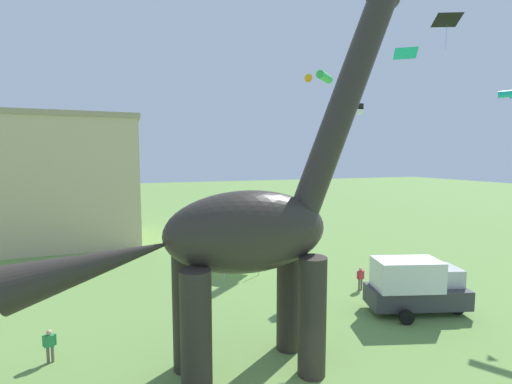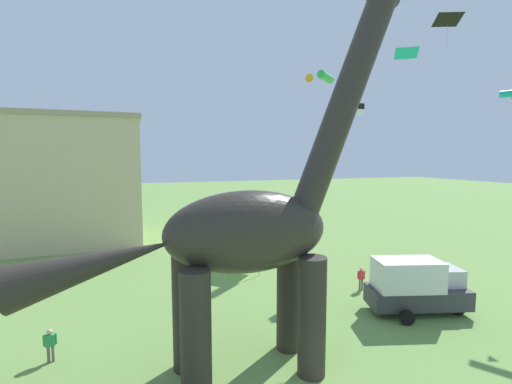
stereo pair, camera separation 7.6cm
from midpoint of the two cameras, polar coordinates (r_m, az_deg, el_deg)
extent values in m
cylinder|color=#2D2823|center=(17.47, 5.40, -16.30)|extent=(1.15, 1.15, 4.98)
cylinder|color=#2D2823|center=(15.67, 9.04, -19.00)|extent=(1.15, 1.15, 4.98)
cylinder|color=#2D2823|center=(16.16, -10.91, -18.25)|extent=(1.15, 1.15, 4.98)
cylinder|color=#2D2823|center=(14.20, -9.40, -21.74)|extent=(1.15, 1.15, 4.98)
ellipsoid|color=#2D2823|center=(14.60, -1.14, -6.30)|extent=(6.81, 2.93, 3.35)
cylinder|color=#2D2823|center=(16.43, 14.01, 13.68)|extent=(4.90, 1.26, 9.70)
cone|color=#2D2823|center=(14.09, -24.11, -10.45)|extent=(5.99, 1.68, 2.84)
cube|color=#38383D|center=(23.54, 24.35, -14.90)|extent=(5.97, 3.63, 1.10)
cube|color=#B7B7BC|center=(24.49, 27.61, -11.66)|extent=(2.27, 2.37, 1.00)
cube|color=silver|center=(22.58, 23.04, -11.98)|extent=(4.01, 2.97, 1.70)
cylinder|color=black|center=(25.78, 25.93, -14.46)|extent=(0.84, 0.48, 0.80)
cylinder|color=black|center=(24.47, 29.59, -15.72)|extent=(0.84, 0.48, 0.80)
cylinder|color=black|center=(23.40, 19.35, -16.28)|extent=(0.84, 0.48, 0.80)
cylinder|color=black|center=(21.95, 22.99, -17.92)|extent=(0.84, 0.48, 0.80)
cylinder|color=#6B6056|center=(19.50, -30.04, -21.44)|extent=(0.12, 0.12, 0.74)
cylinder|color=#6B6056|center=(19.47, -29.48, -21.46)|extent=(0.12, 0.12, 0.74)
cube|color=green|center=(19.21, -29.86, -19.76)|extent=(0.40, 0.25, 0.52)
sphere|color=tan|center=(19.06, -29.92, -18.73)|extent=(0.23, 0.23, 0.23)
cylinder|color=green|center=(19.24, -30.58, -19.67)|extent=(0.10, 0.10, 0.50)
cylinder|color=green|center=(19.16, -29.14, -19.71)|extent=(0.10, 0.10, 0.50)
cylinder|color=#6B6056|center=(26.00, 16.27, -13.97)|extent=(0.13, 0.13, 0.78)
cylinder|color=#6B6056|center=(26.11, 16.61, -13.90)|extent=(0.13, 0.13, 0.78)
cube|color=#D1333D|center=(25.84, 16.48, -12.55)|extent=(0.42, 0.26, 0.55)
sphere|color=tan|center=(25.72, 16.51, -11.71)|extent=(0.24, 0.24, 0.24)
cylinder|color=#D1333D|center=(25.70, 16.04, -12.58)|extent=(0.10, 0.10, 0.52)
cylinder|color=#D1333D|center=(25.97, 16.92, -12.40)|extent=(0.10, 0.10, 0.52)
cylinder|color=#B2B2B7|center=(30.21, -1.24, -9.66)|extent=(0.06, 0.06, 2.10)
cylinder|color=#B2B2B7|center=(27.77, 0.58, -11.04)|extent=(0.06, 0.06, 2.10)
cylinder|color=#B2B2B7|center=(29.49, -6.29, -10.08)|extent=(0.06, 0.06, 2.10)
cylinder|color=#B2B2B7|center=(26.98, -4.91, -11.56)|extent=(0.06, 0.06, 2.10)
pyramid|color=white|center=(28.20, -2.98, -7.64)|extent=(3.15, 3.15, 0.90)
cube|color=black|center=(22.56, 28.30, 23.00)|extent=(1.53, 1.32, 0.41)
cylinder|color=#287AE5|center=(22.31, 28.20, 20.98)|extent=(0.01, 0.01, 1.28)
cube|color=black|center=(30.34, 16.21, 12.93)|extent=(0.57, 0.57, 0.45)
cube|color=white|center=(30.30, 16.19, 12.27)|extent=(0.57, 0.57, 0.45)
cylinder|color=green|center=(37.71, 11.08, 17.53)|extent=(2.68, 2.46, 0.80)
cone|color=orange|center=(38.23, 8.75, 17.40)|extent=(1.09, 1.10, 0.84)
cube|color=#19B2B7|center=(27.42, 22.90, 19.69)|extent=(1.76, 1.64, 0.51)
cube|color=#CCB78E|center=(42.76, -31.56, 1.21)|extent=(20.05, 10.54, 12.70)
cube|color=tan|center=(42.86, -32.02, 10.05)|extent=(20.46, 10.75, 0.50)
camera|label=1|loc=(0.04, -89.87, 0.01)|focal=25.13mm
camera|label=2|loc=(0.04, 90.13, -0.01)|focal=25.13mm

